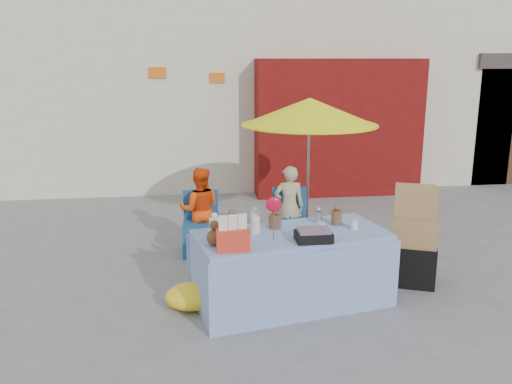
{
  "coord_description": "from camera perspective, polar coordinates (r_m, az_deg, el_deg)",
  "views": [
    {
      "loc": [
        -0.75,
        -5.89,
        2.65
      ],
      "look_at": [
        0.12,
        0.6,
        1.0
      ],
      "focal_mm": 38.0,
      "sensor_mm": 36.0,
      "label": 1
    }
  ],
  "objects": [
    {
      "name": "vendor_orange",
      "position": [
        7.51,
        -5.92,
        -1.86
      ],
      "size": [
        0.6,
        0.48,
        1.18
      ],
      "primitive_type": "imported",
      "rotation": [
        0.0,
        0.0,
        3.08
      ],
      "color": "#FF4A0D",
      "rests_on": "ground"
    },
    {
      "name": "backdrop",
      "position": [
        13.47,
        -2.28,
        16.07
      ],
      "size": [
        14.0,
        8.0,
        7.8
      ],
      "color": "silver",
      "rests_on": "ground"
    },
    {
      "name": "box_stack",
      "position": [
        6.66,
        16.24,
        -4.82
      ],
      "size": [
        0.66,
        0.61,
        1.19
      ],
      "rotation": [
        0.0,
        0.0,
        -0.4
      ],
      "color": "black",
      "rests_on": "ground"
    },
    {
      "name": "tarp_bundle",
      "position": [
        5.97,
        -6.62,
        -10.82
      ],
      "size": [
        0.75,
        0.68,
        0.27
      ],
      "primitive_type": "ellipsoid",
      "rotation": [
        0.0,
        0.0,
        -0.4
      ],
      "color": "yellow",
      "rests_on": "ground"
    },
    {
      "name": "vendor_beige",
      "position": [
        7.64,
        3.49,
        -1.54
      ],
      "size": [
        0.45,
        0.31,
        1.17
      ],
      "primitive_type": "imported",
      "rotation": [
        0.0,
        0.0,
        3.08
      ],
      "color": "#C3B68A",
      "rests_on": "ground"
    },
    {
      "name": "umbrella",
      "position": [
        7.61,
        5.67,
        8.36
      ],
      "size": [
        1.9,
        1.9,
        2.09
      ],
      "color": "gray",
      "rests_on": "ground"
    },
    {
      "name": "ground",
      "position": [
        6.5,
        -0.32,
        -9.91
      ],
      "size": [
        80.0,
        80.0,
        0.0
      ],
      "primitive_type": "plane",
      "color": "slate",
      "rests_on": "ground"
    },
    {
      "name": "market_table",
      "position": [
        5.97,
        3.63,
        -7.89
      ],
      "size": [
        2.25,
        1.38,
        1.27
      ],
      "rotation": [
        0.0,
        0.0,
        0.2
      ],
      "color": "#81A4CE",
      "rests_on": "ground"
    },
    {
      "name": "chair_left",
      "position": [
        7.48,
        -5.81,
        -4.59
      ],
      "size": [
        0.51,
        0.5,
        0.85
      ],
      "rotation": [
        0.0,
        0.0,
        -0.07
      ],
      "color": "navy",
      "rests_on": "ground"
    },
    {
      "name": "chair_right",
      "position": [
        7.61,
        3.66,
        -4.21
      ],
      "size": [
        0.51,
        0.5,
        0.85
      ],
      "rotation": [
        0.0,
        0.0,
        -0.07
      ],
      "color": "navy",
      "rests_on": "ground"
    }
  ]
}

